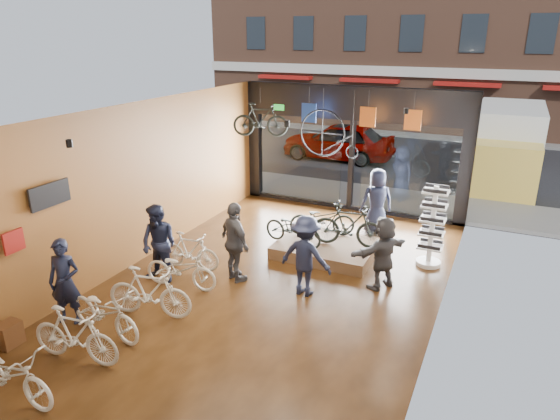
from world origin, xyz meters
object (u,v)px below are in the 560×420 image
Objects in this scene: customer_2 at (235,242)px; penny_farthing at (332,136)px; street_car at (338,141)px; display_bike_right at (322,219)px; customer_4 at (377,201)px; floor_bike_5 at (190,251)px; display_bike_mid at (348,226)px; customer_3 at (306,256)px; customer_0 at (65,282)px; box_truck at (506,147)px; display_platform at (326,249)px; floor_bike_1 at (75,335)px; sunglasses_rack at (432,226)px; floor_bike_3 at (149,292)px; customer_1 at (159,244)px; floor_bike_2 at (105,312)px; floor_bike_0 at (10,373)px; customer_5 at (383,253)px; hung_bike at (260,120)px; display_bike_left at (293,228)px; floor_bike_4 at (181,269)px.

penny_farthing is at bearing -64.95° from customer_2.
penny_farthing is at bearing 16.59° from street_car.
customer_4 is (1.02, 1.52, 0.17)m from display_bike_right.
display_bike_mid reaches higher than floor_bike_5.
customer_0 is at bearing 42.34° from customer_3.
box_truck reaches higher than display_platform.
box_truck is 15.68m from floor_bike_1.
floor_bike_1 is 6.64m from display_bike_right.
display_bike_right is 6.29m from customer_0.
sunglasses_rack reaches higher than floor_bike_5.
sunglasses_rack reaches higher than customer_0.
display_bike_mid is 1.06× the size of display_bike_right.
floor_bike_3 is 1.52m from customer_1.
floor_bike_2 is (-6.20, -13.61, -0.89)m from box_truck.
customer_0 reaches higher than floor_bike_0.
customer_5 is (4.19, 5.86, 0.36)m from floor_bike_0.
floor_bike_5 is 5.71m from sunglasses_rack.
penny_farthing is (1.81, 4.60, 2.05)m from floor_bike_5.
customer_1 is at bearing 18.72° from customer_3.
box_truck is 4.35× the size of hung_bike.
box_truck reaches higher than street_car.
floor_bike_3 is 0.94× the size of customer_2.
customer_1 is 0.90× the size of sunglasses_rack.
customer_2 reaches higher than floor_bike_5.
street_car is 2.64× the size of customer_4.
customer_4 is at bearing -85.11° from customer_2.
display_bike_right is 0.98× the size of penny_farthing.
floor_bike_0 is at bearing -111.90° from box_truck.
customer_4 is (3.60, 4.86, 0.02)m from customer_1.
penny_farthing is (2.05, 5.39, 1.61)m from customer_1.
hung_bike is at bearing 1.52° from street_car.
street_car is at bearing 10.33° from floor_bike_2.
floor_bike_5 is at bearing 0.96° from floor_bike_3.
display_bike_left is 0.81× the size of sunglasses_rack.
sunglasses_rack is (1.91, 0.40, 0.16)m from display_bike_mid.
box_truck is at bearing -145.50° from customer_4.
customer_0 reaches higher than display_bike_left.
hung_bike reaches higher than customer_5.
customer_3 reaches higher than street_car.
customer_5 is 1.04× the size of hung_bike.
customer_0 is 0.95× the size of customer_1.
customer_2 reaches higher than display_bike_left.
display_bike_right is 0.95× the size of customer_3.
display_bike_mid is 0.96× the size of customer_2.
hung_bike is at bearing -27.73° from customer_4.
customer_0 is 0.94× the size of customer_4.
customer_3 reaches higher than display_bike_mid.
floor_bike_4 is at bearing -104.96° from penny_farthing.
floor_bike_3 is 7.09m from penny_farthing.
customer_4 is at bearing -19.47° from floor_bike_0.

